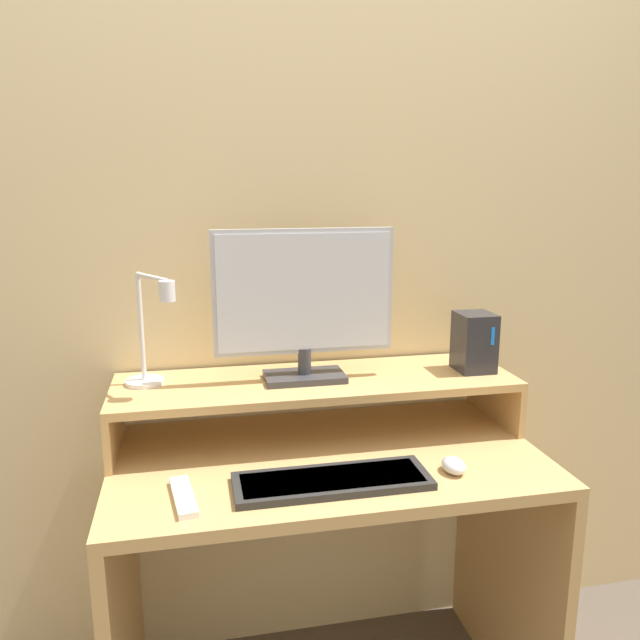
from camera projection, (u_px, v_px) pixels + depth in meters
wall_back at (303, 253)px, 1.83m from camera, size 6.00×0.05×2.50m
desk at (327, 536)px, 1.66m from camera, size 1.10×0.62×0.77m
monitor_shelf at (316, 387)px, 1.72m from camera, size 1.10×0.33×0.16m
monitor at (304, 301)px, 1.66m from camera, size 0.48×0.13×0.41m
desk_lamp at (151, 341)px, 1.61m from camera, size 0.15×0.20×0.30m
router_dock at (474, 342)px, 1.77m from camera, size 0.10×0.11×0.17m
keyboard at (332, 481)px, 1.44m from camera, size 0.46×0.15×0.02m
mouse at (454, 465)px, 1.50m from camera, size 0.06×0.08×0.04m
remote_control at (183, 497)px, 1.37m from camera, size 0.07×0.18×0.02m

